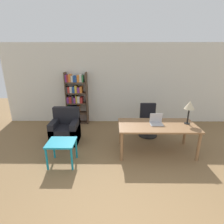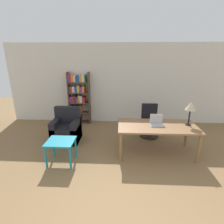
# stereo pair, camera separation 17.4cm
# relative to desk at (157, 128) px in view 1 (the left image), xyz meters

# --- Properties ---
(wall_back) EXTENTS (8.00, 0.06, 2.70)m
(wall_back) POSITION_rel_desk_xyz_m (-0.79, 2.12, 0.71)
(wall_back) COLOR silver
(wall_back) RESTS_ON ground_plane
(desk) EXTENTS (1.85, 0.91, 0.72)m
(desk) POSITION_rel_desk_xyz_m (0.00, 0.00, 0.00)
(desk) COLOR olive
(desk) RESTS_ON ground_plane
(laptop) EXTENTS (0.30, 0.24, 0.25)m
(laptop) POSITION_rel_desk_xyz_m (-0.02, 0.04, 0.14)
(laptop) COLOR #B2B2B7
(laptop) RESTS_ON desk
(table_lamp) EXTENTS (0.25, 0.25, 0.57)m
(table_lamp) POSITION_rel_desk_xyz_m (0.74, 0.07, 0.53)
(table_lamp) COLOR black
(table_lamp) RESTS_ON desk
(office_chair) EXTENTS (0.55, 0.55, 0.95)m
(office_chair) POSITION_rel_desk_xyz_m (-0.02, 0.98, -0.22)
(office_chair) COLOR black
(office_chair) RESTS_ON ground_plane
(side_table_blue) EXTENTS (0.59, 0.53, 0.54)m
(side_table_blue) POSITION_rel_desk_xyz_m (-2.18, -0.53, -0.19)
(side_table_blue) COLOR teal
(side_table_blue) RESTS_ON ground_plane
(armchair) EXTENTS (0.73, 0.67, 0.93)m
(armchair) POSITION_rel_desk_xyz_m (-2.38, 0.54, -0.33)
(armchair) COLOR black
(armchair) RESTS_ON ground_plane
(bookshelf) EXTENTS (0.73, 0.28, 1.78)m
(bookshelf) POSITION_rel_desk_xyz_m (-2.35, 1.93, 0.25)
(bookshelf) COLOR #4C3828
(bookshelf) RESTS_ON ground_plane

